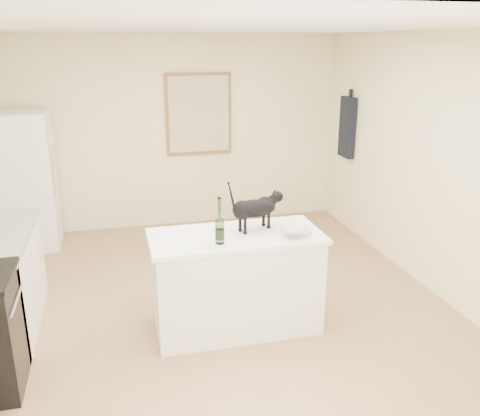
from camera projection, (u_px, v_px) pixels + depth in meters
The scene contains 15 objects.
floor at pixel (221, 316), 4.86m from camera, with size 5.50×5.50×0.00m, color #9E7854.
ceiling at pixel (217, 27), 4.05m from camera, with size 5.50×5.50×0.00m, color white.
wall_back at pixel (177, 133), 6.99m from camera, with size 4.50×4.50×0.00m, color beige.
wall_front at pixel (372, 372), 1.92m from camera, with size 4.50×4.50×0.00m, color beige.
wall_right at pixel (444, 170), 4.98m from camera, with size 5.50×5.50×0.00m, color beige.
island_base at pixel (236, 283), 4.56m from camera, with size 1.44×0.67×0.86m, color white.
island_top at pixel (236, 236), 4.42m from camera, with size 1.50×0.70×0.04m, color white.
fridge at pixel (26, 181), 6.30m from camera, with size 0.68×0.68×1.70m, color white.
artwork_frame at pixel (199, 114), 6.95m from camera, with size 0.90×0.03×1.10m, color brown.
artwork_canvas at pixel (199, 114), 6.94m from camera, with size 0.82×0.00×1.02m, color beige.
hanging_garment at pixel (347, 127), 6.83m from camera, with size 0.08×0.34×0.80m, color black.
black_cat at pixel (254, 211), 4.46m from camera, with size 0.51×0.15×0.36m, color black, non-canonical shape.
wine_bottle at pixel (220, 223), 4.16m from camera, with size 0.07×0.07×0.35m, color #2B5120.
glass_bowl at pixel (295, 233), 4.35m from camera, with size 0.26×0.26×0.06m, color white.
fridge_paper at pixel (50, 138), 6.22m from camera, with size 0.01×0.15×0.19m, color white.
Camera 1 is at (-0.88, -4.21, 2.48)m, focal length 38.23 mm.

